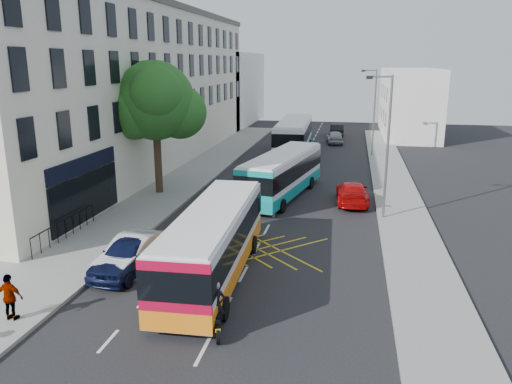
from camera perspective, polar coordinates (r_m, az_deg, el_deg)
The scene contains 21 objects.
ground at distance 19.05m, azimuth -3.45°, elevation -12.98°, with size 120.00×120.00×0.00m, color black.
pavement_left at distance 34.94m, azimuth -10.95°, elevation -0.10°, with size 5.00×70.00×0.15m, color gray.
pavement_right at distance 32.69m, azimuth 16.12°, elevation -1.45°, with size 3.00×70.00×0.15m, color gray.
terrace_main at distance 44.76m, azimuth -13.53°, elevation 11.64°, with size 8.30×45.00×13.50m.
terrace_far at distance 73.72m, azimuth -3.58°, elevation 11.69°, with size 8.00×20.00×10.00m, color silver.
building_right at distance 64.86m, azimuth 17.03°, elevation 9.79°, with size 6.00×18.00×8.00m, color silver.
street_tree at distance 33.89m, azimuth -11.51°, elevation 10.10°, with size 6.30×5.70×8.80m.
lamp_near at distance 28.70m, azimuth 14.66°, elevation 5.76°, with size 1.45×0.15×8.00m.
lamp_far at distance 48.55m, azimuth 13.27°, elevation 9.33°, with size 1.45×0.15×8.00m.
railings at distance 26.99m, azimuth -20.98°, elevation -3.82°, with size 0.08×5.60×1.14m, color black, non-canonical shape.
bus_near at distance 20.93m, azimuth -4.89°, elevation -5.70°, with size 2.90×10.63×2.97m.
bus_mid at distance 33.30m, azimuth 3.02°, elevation 2.06°, with size 4.40×10.83×2.97m.
bus_far at distance 48.78m, azimuth 4.34°, elevation 6.35°, with size 3.26×12.16×3.40m.
motorbike at distance 17.11m, azimuth -4.58°, elevation -13.11°, with size 0.85×2.02×1.86m.
parked_car_blue at distance 22.34m, azimuth -14.32°, elevation -6.93°, with size 1.84×4.57×1.56m, color #0D1436.
parked_car_silver at distance 22.66m, azimuth -13.92°, elevation -6.72°, with size 1.55×4.45×1.47m, color #B7B9C0.
red_hatchback at distance 32.51m, azimuth 10.94°, elevation -0.07°, with size 1.96×4.81×1.40m, color #C00808.
distant_car_grey at distance 60.31m, azimuth 4.73°, elevation 6.89°, with size 2.28×4.94×1.37m, color #46484E.
distant_car_silver at distance 56.29m, azimuth 8.99°, elevation 6.23°, with size 1.71×4.24×1.45m, color #989A9F.
distant_car_dark at distance 61.80m, azimuth 9.19°, elevation 7.00°, with size 1.60×4.58×1.51m, color black.
pedestrian_far at distance 19.45m, azimuth -26.30°, elevation -10.73°, with size 0.99×0.41×1.68m, color gray.
Camera 1 is at (4.26, -16.32, 8.84)m, focal length 35.00 mm.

